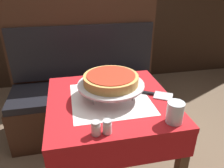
{
  "coord_description": "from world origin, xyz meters",
  "views": [
    {
      "loc": [
        -0.21,
        -1.05,
        1.4
      ],
      "look_at": [
        0.01,
        -0.01,
        0.87
      ],
      "focal_mm": 35.0,
      "sensor_mm": 36.0,
      "label": 1
    }
  ],
  "objects": [
    {
      "name": "dining_table_front",
      "position": [
        0.0,
        0.0,
        0.66
      ],
      "size": [
        0.7,
        0.7,
        0.77
      ],
      "color": "red",
      "rests_on": "ground_plane"
    },
    {
      "name": "salt_shaker",
      "position": [
        -0.12,
        -0.29,
        0.81
      ],
      "size": [
        0.04,
        0.04,
        0.07
      ],
      "color": "silver",
      "rests_on": "dining_table_front"
    },
    {
      "name": "water_glass_near",
      "position": [
        0.25,
        -0.28,
        0.83
      ],
      "size": [
        0.08,
        0.08,
        0.11
      ],
      "color": "silver",
      "rests_on": "dining_table_front"
    },
    {
      "name": "pizza_server",
      "position": [
        0.25,
        -0.01,
        0.78
      ],
      "size": [
        0.24,
        0.17,
        0.01
      ],
      "color": "#BCBCC1",
      "rests_on": "dining_table_front"
    },
    {
      "name": "deep_dish_pizza",
      "position": [
        0.01,
        0.02,
        0.89
      ],
      "size": [
        0.3,
        0.3,
        0.05
      ],
      "color": "tan",
      "rests_on": "pizza_pan_stand"
    },
    {
      "name": "pizza_pan_stand",
      "position": [
        0.01,
        0.02,
        0.85
      ],
      "size": [
        0.37,
        0.37,
        0.09
      ],
      "color": "#ADADB2",
      "rests_on": "dining_table_front"
    },
    {
      "name": "pepper_shaker",
      "position": [
        -0.07,
        -0.29,
        0.81
      ],
      "size": [
        0.04,
        0.04,
        0.07
      ],
      "color": "silver",
      "rests_on": "dining_table_front"
    },
    {
      "name": "booth_bench",
      "position": [
        -0.07,
        0.79,
        0.35
      ],
      "size": [
        1.39,
        0.52,
        1.26
      ],
      "color": "#3D2316",
      "rests_on": "ground_plane"
    },
    {
      "name": "condiment_caddy",
      "position": [
        0.06,
        1.54,
        0.82
      ],
      "size": [
        0.12,
        0.12,
        0.17
      ],
      "color": "black",
      "rests_on": "dining_table_rear"
    },
    {
      "name": "dining_table_rear",
      "position": [
        0.15,
        1.48,
        0.68
      ],
      "size": [
        0.69,
        0.69,
        0.78
      ],
      "color": "red",
      "rests_on": "ground_plane"
    }
  ]
}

